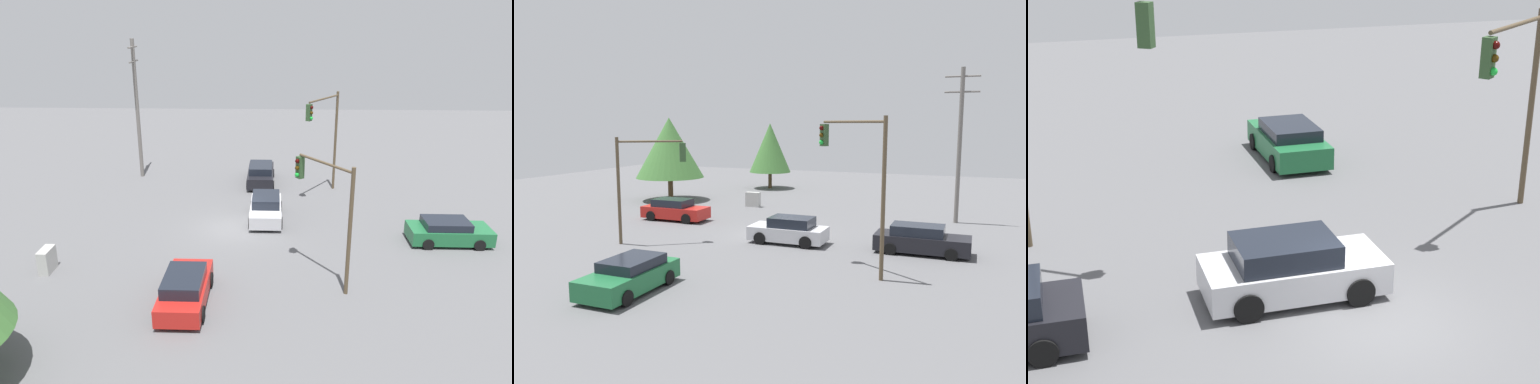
# 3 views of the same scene
# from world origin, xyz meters

# --- Properties ---
(ground_plane) EXTENTS (80.00, 80.00, 0.00)m
(ground_plane) POSITION_xyz_m (0.00, 0.00, 0.00)
(ground_plane) COLOR #5B5B5E
(sedan_silver) EXTENTS (4.29, 2.00, 1.50)m
(sedan_silver) POSITION_xyz_m (-1.49, 1.88, 0.72)
(sedan_silver) COLOR silver
(sedan_silver) RESTS_ON ground_plane
(sedan_green) EXTENTS (2.06, 4.38, 1.35)m
(sedan_green) POSITION_xyz_m (1.52, 11.96, 0.66)
(sedan_green) COLOR #1E6638
(sedan_green) RESTS_ON ground_plane
(traffic_signal_main) EXTENTS (3.55, 2.44, 6.99)m
(traffic_signal_main) POSITION_xyz_m (-6.22, 5.83, 4.77)
(traffic_signal_main) COLOR brown
(traffic_signal_main) RESTS_ON ground_plane
(traffic_signal_cross) EXTENTS (3.16, 2.41, 5.94)m
(traffic_signal_cross) POSITION_xyz_m (5.93, 4.76, 4.07)
(traffic_signal_cross) COLOR brown
(traffic_signal_cross) RESTS_ON ground_plane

